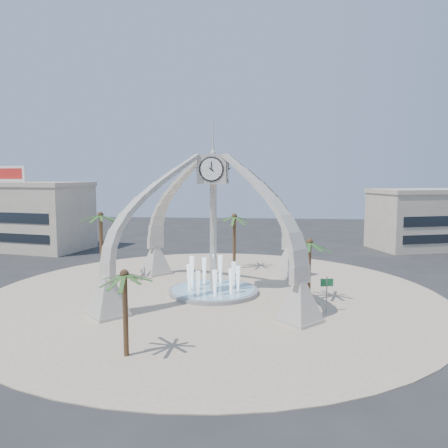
# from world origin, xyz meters

# --- Properties ---
(ground) EXTENTS (140.00, 140.00, 0.00)m
(ground) POSITION_xyz_m (0.00, 0.00, 0.00)
(ground) COLOR #282828
(ground) RESTS_ON ground
(plaza) EXTENTS (40.00, 40.00, 0.06)m
(plaza) POSITION_xyz_m (0.00, 0.00, 0.03)
(plaza) COLOR beige
(plaza) RESTS_ON ground
(clock_tower) EXTENTS (17.94, 17.94, 16.30)m
(clock_tower) POSITION_xyz_m (-0.00, -0.00, 6.49)
(clock_tower) COLOR #BCB5A7
(clock_tower) RESTS_ON ground
(fountain) EXTENTS (8.00, 8.00, 3.62)m
(fountain) POSITION_xyz_m (0.00, 0.00, 0.29)
(fountain) COLOR gray
(fountain) RESTS_ON ground
(building_nw) EXTENTS (23.75, 13.73, 11.90)m
(building_nw) POSITION_xyz_m (-32.00, 22.00, 4.83)
(building_nw) COLOR beige
(building_nw) RESTS_ON ground
(building_ne) EXTENTS (21.87, 14.17, 8.60)m
(building_ne) POSITION_xyz_m (30.00, 28.00, 4.31)
(building_ne) COLOR beige
(building_ne) RESTS_ON ground
(palm_east) EXTENTS (4.42, 4.42, 5.70)m
(palm_east) POSITION_xyz_m (8.23, -1.58, 4.96)
(palm_east) COLOR brown
(palm_east) RESTS_ON ground
(palm_west) EXTENTS (4.97, 4.97, 7.41)m
(palm_west) POSITION_xyz_m (-11.51, 3.21, 6.57)
(palm_west) COLOR brown
(palm_west) RESTS_ON ground
(palm_north) EXTENTS (4.61, 4.61, 6.73)m
(palm_north) POSITION_xyz_m (1.08, 10.42, 5.92)
(palm_north) COLOR brown
(palm_north) RESTS_ON ground
(palm_south) EXTENTS (3.34, 3.34, 5.54)m
(palm_south) POSITION_xyz_m (-3.41, -14.05, 4.85)
(palm_south) COLOR brown
(palm_south) RESTS_ON ground
(street_sign) EXTENTS (1.03, 0.27, 2.87)m
(street_sign) POSITION_xyz_m (9.29, -4.70, 2.05)
(street_sign) COLOR slate
(street_sign) RESTS_ON ground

